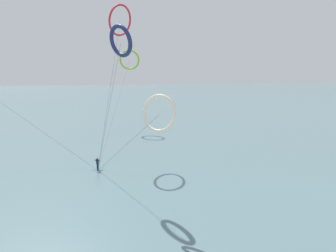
{
  "coord_description": "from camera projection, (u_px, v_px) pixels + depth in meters",
  "views": [
    {
      "loc": [
        -3.75,
        -5.06,
        13.13
      ],
      "look_at": [
        0.0,
        23.01,
        7.46
      ],
      "focal_mm": 32.25,
      "sensor_mm": 36.0,
      "label": 1
    }
  ],
  "objects": [
    {
      "name": "sea_water",
      "position": [
        138.0,
        101.0,
        112.94
      ],
      "size": [
        400.0,
        200.0,
        0.08
      ],
      "primitive_type": "cube",
      "color": "slate",
      "rests_on": "ground"
    },
    {
      "name": "surfer_teal",
      "position": [
        98.0,
        164.0,
        38.28
      ],
      "size": [
        1.4,
        0.67,
        1.7
      ],
      "rotation": [
        0.0,
        0.0,
        4.38
      ],
      "color": "teal",
      "rests_on": "ground"
    },
    {
      "name": "kite_lime",
      "position": [
        129.0,
        60.0,
        62.43
      ],
      "size": [
        6.72,
        27.77,
        16.41
      ],
      "rotation": [
        0.0,
        0.0,
        3.04
      ],
      "color": "#8CC62D",
      "rests_on": "ground"
    },
    {
      "name": "kite_ivory",
      "position": [
        159.0,
        114.0,
        25.52
      ],
      "size": [
        8.18,
        13.63,
        10.82
      ],
      "rotation": [
        0.0,
        0.0,
        5.65
      ],
      "color": "silver",
      "rests_on": "ground"
    },
    {
      "name": "kite_crimson",
      "position": [
        120.0,
        20.0,
        44.24
      ],
      "size": [
        5.23,
        11.62,
        21.93
      ],
      "rotation": [
        0.0,
        0.0,
        3.96
      ],
      "color": "red",
      "rests_on": "ground"
    },
    {
      "name": "kite_navy",
      "position": [
        121.0,
        41.0,
        31.91
      ],
      "size": [
        5.03,
        5.76,
        17.44
      ],
      "rotation": [
        0.0,
        0.0,
        2.25
      ],
      "color": "navy",
      "rests_on": "ground"
    }
  ]
}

